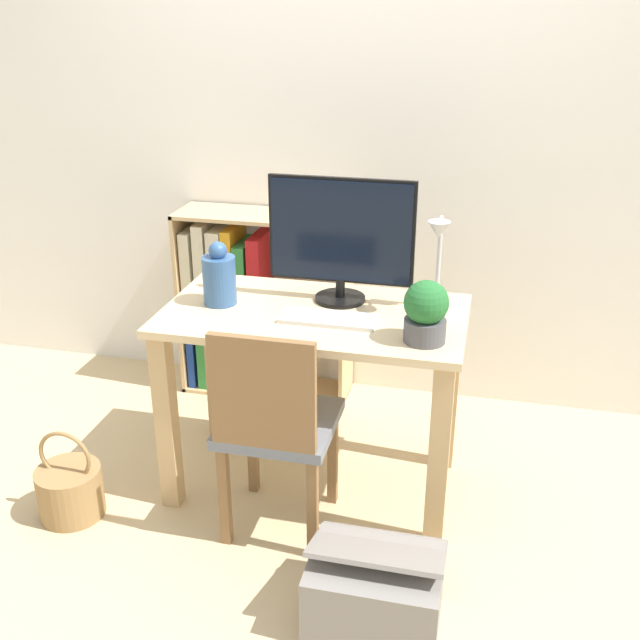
# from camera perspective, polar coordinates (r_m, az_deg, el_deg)

# --- Properties ---
(ground_plane) EXTENTS (10.00, 10.00, 0.00)m
(ground_plane) POSITION_cam_1_polar(r_m,az_deg,el_deg) (3.16, -0.43, -12.19)
(ground_plane) COLOR #CCB284
(wall_back) EXTENTS (8.00, 0.05, 2.60)m
(wall_back) POSITION_cam_1_polar(r_m,az_deg,el_deg) (3.49, 3.11, 14.50)
(wall_back) COLOR silver
(wall_back) RESTS_ON ground_plane
(desk) EXTENTS (1.13, 0.63, 0.76)m
(desk) POSITION_cam_1_polar(r_m,az_deg,el_deg) (2.85, -0.46, -2.47)
(desk) COLOR #D8BC8C
(desk) RESTS_ON ground_plane
(monitor) EXTENTS (0.55, 0.19, 0.48)m
(monitor) POSITION_cam_1_polar(r_m,az_deg,el_deg) (2.81, 1.61, 6.46)
(monitor) COLOR black
(monitor) RESTS_ON desk
(keyboard) EXTENTS (0.35, 0.14, 0.02)m
(keyboard) POSITION_cam_1_polar(r_m,az_deg,el_deg) (2.70, 0.64, 0.10)
(keyboard) COLOR silver
(keyboard) RESTS_ON desk
(vase) EXTENTS (0.13, 0.13, 0.25)m
(vase) POSITION_cam_1_polar(r_m,az_deg,el_deg) (2.85, -7.67, 3.25)
(vase) COLOR #33598C
(vase) RESTS_ON desk
(desk_lamp) EXTENTS (0.10, 0.19, 0.36)m
(desk_lamp) POSITION_cam_1_polar(r_m,az_deg,el_deg) (2.73, 8.97, 4.81)
(desk_lamp) COLOR #B7B7BC
(desk_lamp) RESTS_ON desk
(potted_plant) EXTENTS (0.15, 0.15, 0.22)m
(potted_plant) POSITION_cam_1_polar(r_m,az_deg,el_deg) (2.53, 8.06, 0.64)
(potted_plant) COLOR #4C4C51
(potted_plant) RESTS_ON desk
(chair) EXTENTS (0.40, 0.40, 0.85)m
(chair) POSITION_cam_1_polar(r_m,az_deg,el_deg) (2.65, -3.50, -7.84)
(chair) COLOR slate
(chair) RESTS_ON ground_plane
(bookshelf) EXTENTS (0.82, 0.28, 0.92)m
(bookshelf) POSITION_cam_1_polar(r_m,az_deg,el_deg) (3.70, -6.26, 1.21)
(bookshelf) COLOR tan
(bookshelf) RESTS_ON ground_plane
(basket) EXTENTS (0.25, 0.25, 0.37)m
(basket) POSITION_cam_1_polar(r_m,az_deg,el_deg) (3.08, -18.51, -12.16)
(basket) COLOR #997547
(basket) RESTS_ON ground_plane
(storage_box) EXTENTS (0.42, 0.36, 0.30)m
(storage_box) POSITION_cam_1_polar(r_m,az_deg,el_deg) (2.50, 4.19, -19.81)
(storage_box) COLOR gray
(storage_box) RESTS_ON ground_plane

